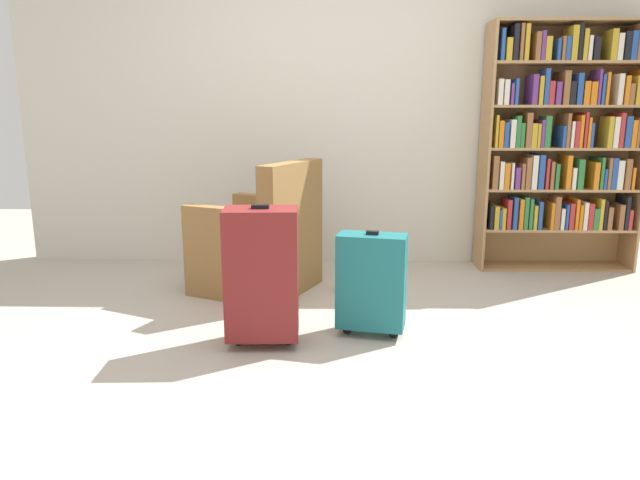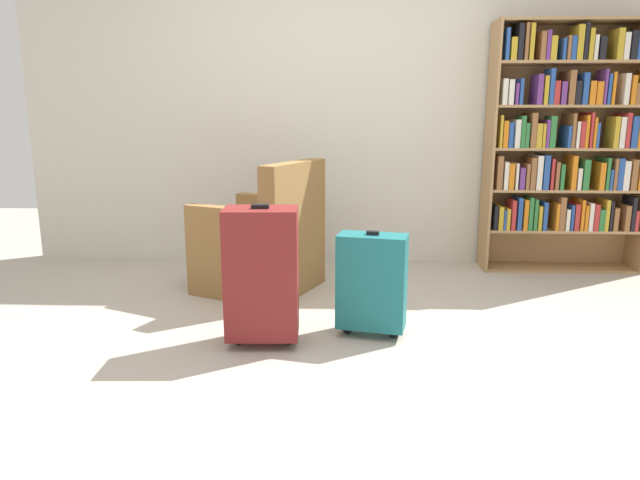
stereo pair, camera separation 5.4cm
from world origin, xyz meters
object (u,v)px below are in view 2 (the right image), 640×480
at_px(mug, 344,285).
at_px(suitcase_dark_red, 262,273).
at_px(armchair, 263,245).
at_px(bookshelf, 567,140).
at_px(suitcase_teal, 372,282).

bearing_deg(mug, suitcase_dark_red, -115.16).
xyz_separation_m(armchair, mug, (0.56, -0.05, -0.27)).
xyz_separation_m(mug, suitcase_dark_red, (-0.43, -0.92, 0.35)).
xyz_separation_m(bookshelf, armchair, (-2.25, -0.63, -0.70)).
relative_size(armchair, mug, 7.70).
xyz_separation_m(bookshelf, mug, (-1.68, -0.68, -0.96)).
bearing_deg(mug, armchair, 174.68).
bearing_deg(armchair, mug, -5.32).
distance_m(mug, suitcase_dark_red, 1.07).
bearing_deg(bookshelf, mug, -157.88).
height_order(bookshelf, mug, bookshelf).
xyz_separation_m(mug, suitcase_teal, (0.15, -0.78, 0.26)).
height_order(bookshelf, armchair, bookshelf).
height_order(armchair, suitcase_dark_red, armchair).
bearing_deg(bookshelf, armchair, -164.28).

